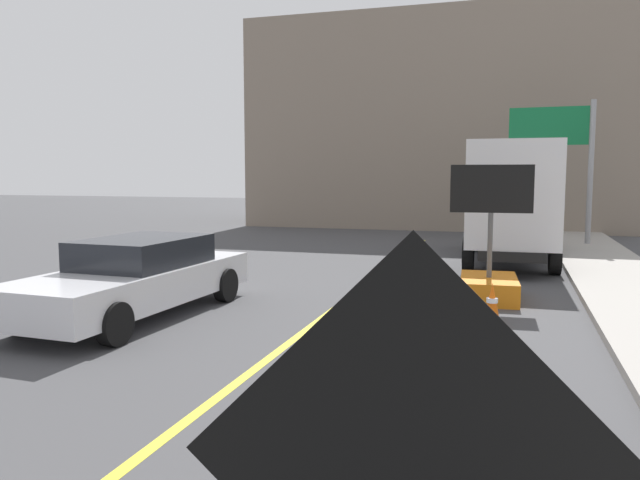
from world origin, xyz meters
The scene contains 10 objects.
lane_center_stripe centered at (0.00, 6.00, 0.00)m, with size 0.14×36.00×0.01m, color yellow.
roadwork_sign centered at (2.79, 2.51, 1.47)m, with size 1.62×0.28×2.33m.
arrow_board_trailer centered at (2.74, 13.17, 0.48)m, with size 1.60×1.86×2.70m.
box_truck centered at (3.13, 18.71, 1.81)m, with size 2.47×7.02×3.33m.
pickup_car centered at (-3.20, 9.82, 0.70)m, with size 2.20×5.20×1.38m.
highway_guide_sign centered at (4.89, 23.32, 3.42)m, with size 2.79×0.22×5.00m.
far_building_block centered at (-0.47, 31.43, 4.87)m, with size 17.25×7.13×9.73m, color gray.
traffic_cone_mid_lane centered at (2.78, 6.69, 0.30)m, with size 0.36×0.36×0.61m.
traffic_cone_far_lane centered at (2.62, 8.88, 0.31)m, with size 0.36×0.36×0.63m.
traffic_cone_curbside centered at (2.86, 11.11, 0.34)m, with size 0.36×0.36×0.69m.
Camera 1 is at (3.10, 0.42, 2.52)m, focal length 34.77 mm.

